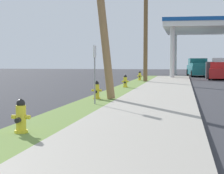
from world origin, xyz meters
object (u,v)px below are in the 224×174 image
object	(u,v)px
fire_hydrant_fourth	(140,76)
car_silver_by_far_pump	(200,69)
utility_pole_background	(146,23)
fire_hydrant_second	(97,91)
street_sign_post	(95,62)
fire_hydrant_third	(125,82)
truck_white_on_apron	(221,69)
fire_hydrant_nearest	(21,118)
truck_teal_at_forecourt	(199,68)
car_red_by_near_pump	(219,72)

from	to	relation	value
fire_hydrant_fourth	car_silver_by_far_pump	distance (m)	19.98
utility_pole_background	car_silver_by_far_pump	bearing A→B (deg)	76.61
fire_hydrant_second	street_sign_post	bearing A→B (deg)	-79.54
utility_pole_background	car_silver_by_far_pump	world-z (taller)	utility_pole_background
fire_hydrant_third	truck_white_on_apron	xyz separation A→B (m)	(7.09, 17.92, 0.47)
fire_hydrant_nearest	fire_hydrant_third	xyz separation A→B (m)	(0.04, 15.49, 0.00)
truck_white_on_apron	fire_hydrant_fourth	bearing A→B (deg)	-128.25
fire_hydrant_nearest	fire_hydrant_third	world-z (taller)	same
fire_hydrant_nearest	fire_hydrant_third	size ratio (longest dim) A/B	1.00
fire_hydrant_nearest	fire_hydrant_fourth	world-z (taller)	same
fire_hydrant_second	utility_pole_background	size ratio (longest dim) A/B	0.08
utility_pole_background	car_silver_by_far_pump	size ratio (longest dim) A/B	1.93
fire_hydrant_second	truck_teal_at_forecourt	size ratio (longest dim) A/B	0.13
truck_teal_at_forecourt	street_sign_post	bearing A→B (deg)	-98.73
car_red_by_near_pump	fire_hydrant_third	bearing A→B (deg)	-115.06
fire_hydrant_second	utility_pole_background	bearing A→B (deg)	87.74
car_silver_by_far_pump	truck_teal_at_forecourt	distance (m)	6.72
street_sign_post	car_silver_by_far_pump	size ratio (longest dim) A/B	0.47
street_sign_post	fire_hydrant_second	bearing A→B (deg)	100.46
fire_hydrant_nearest	car_silver_by_far_pump	xyz separation A→B (m)	(5.38, 43.52, 0.28)
truck_white_on_apron	street_sign_post	bearing A→B (deg)	-104.05
fire_hydrant_fourth	car_silver_by_far_pump	xyz separation A→B (m)	(5.44, 19.22, 0.28)
car_red_by_near_pump	truck_teal_at_forecourt	world-z (taller)	truck_teal_at_forecourt
fire_hydrant_fourth	utility_pole_background	size ratio (longest dim) A/B	0.08
utility_pole_background	fire_hydrant_fourth	bearing A→B (deg)	115.26
street_sign_post	car_red_by_near_pump	world-z (taller)	street_sign_post
fire_hydrant_third	fire_hydrant_fourth	world-z (taller)	same
car_red_by_near_pump	fire_hydrant_second	bearing A→B (deg)	-107.26
fire_hydrant_nearest	car_red_by_near_pump	size ratio (longest dim) A/B	0.16
fire_hydrant_nearest	fire_hydrant_second	xyz separation A→B (m)	(-0.08, 8.03, 0.00)
fire_hydrant_third	car_red_by_near_pump	size ratio (longest dim) A/B	0.16
car_red_by_near_pump	truck_teal_at_forecourt	bearing A→B (deg)	102.31
fire_hydrant_nearest	fire_hydrant_fourth	size ratio (longest dim) A/B	1.00
fire_hydrant_nearest	car_red_by_near_pump	bearing A→B (deg)	77.40
fire_hydrant_nearest	street_sign_post	bearing A→B (deg)	87.31
truck_teal_at_forecourt	fire_hydrant_nearest	bearing A→B (deg)	-97.75
truck_white_on_apron	fire_hydrant_nearest	bearing A→B (deg)	-102.04
fire_hydrant_second	street_sign_post	world-z (taller)	street_sign_post
fire_hydrant_third	fire_hydrant_nearest	bearing A→B (deg)	-90.15
utility_pole_background	street_sign_post	distance (m)	17.26
utility_pole_background	car_red_by_near_pump	size ratio (longest dim) A/B	1.91
fire_hydrant_fourth	fire_hydrant_second	bearing A→B (deg)	-90.07
fire_hydrant_fourth	car_red_by_near_pump	distance (m)	8.46
utility_pole_background	car_red_by_near_pump	distance (m)	9.66
fire_hydrant_third	truck_teal_at_forecourt	bearing A→B (deg)	76.89
fire_hydrant_fourth	utility_pole_background	world-z (taller)	utility_pole_background
fire_hydrant_nearest	truck_teal_at_forecourt	size ratio (longest dim) A/B	0.13
car_red_by_near_pump	truck_white_on_apron	distance (m)	3.93
street_sign_post	fire_hydrant_fourth	bearing A→B (deg)	91.07
utility_pole_background	car_red_by_near_pump	world-z (taller)	utility_pole_background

